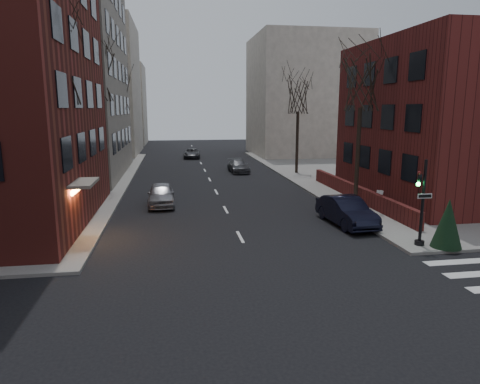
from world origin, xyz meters
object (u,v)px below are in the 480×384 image
tree_left_a (54,65)px  car_lane_far (192,153)px  parked_sedan (346,211)px  sandwich_board (381,197)px  traffic_signal (421,208)px  car_lane_gray (238,166)px  tree_left_b (96,74)px  evergreen_shrub (448,223)px  tree_right_b (298,96)px  car_lane_silver (161,194)px  tree_right_a (362,82)px  streetlamp_far (128,128)px  streetlamp_near (100,141)px  tree_left_c (119,93)px

tree_left_a → car_lane_far: (8.00, 33.53, -7.85)m
parked_sedan → sandwich_board: (4.22, 4.17, -0.19)m
traffic_signal → car_lane_gray: 25.50m
tree_left_b → evergreen_shrub: bearing=-44.5°
tree_left_b → car_lane_gray: (12.10, 8.04, -8.28)m
tree_right_b → car_lane_silver: 18.95m
car_lane_silver → sandwich_board: car_lane_silver is taller
tree_left_a → car_lane_gray: 24.68m
car_lane_silver → car_lane_far: car_lane_silver is taller
traffic_signal → tree_left_b: 24.87m
car_lane_gray → tree_right_a: bearing=-73.5°
streetlamp_far → car_lane_gray: bearing=-34.7°
tree_left_b → streetlamp_near: (0.60, -4.00, -4.68)m
tree_left_b → evergreen_shrub: size_ratio=4.76×
tree_right_a → parked_sedan: tree_right_a is taller
parked_sedan → car_lane_silver: size_ratio=1.10×
car_lane_far → evergreen_shrub: bearing=-71.8°
car_lane_gray → car_lane_silver: bearing=-120.1°
tree_left_c → parked_sedan: 31.43m
tree_right_b → car_lane_silver: (-12.91, -12.07, -6.85)m
tree_left_a → streetlamp_near: tree_left_a is taller
tree_left_c → streetlamp_far: size_ratio=1.55×
car_lane_gray → evergreen_shrub: size_ratio=1.92×
tree_left_c → car_lane_gray: size_ratio=2.23×
traffic_signal → car_lane_far: bearing=102.8°
sandwich_board → evergreen_shrub: size_ratio=0.40×
car_lane_gray → tree_left_c: bearing=151.3°
car_lane_silver → car_lane_gray: 15.93m
parked_sedan → car_lane_gray: size_ratio=1.10×
tree_right_a → traffic_signal: bearing=-95.5°
car_lane_far → evergreen_shrub: 40.24m
streetlamp_near → streetlamp_far: size_ratio=1.00×
parked_sedan → streetlamp_far: bearing=111.9°
tree_right_b → car_lane_silver: tree_right_b is taller
tree_right_b → parked_sedan: 20.02m
streetlamp_far → parked_sedan: streetlamp_far is taller
tree_right_b → evergreen_shrub: 24.33m
tree_right_a → parked_sedan: 8.99m
streetlamp_near → streetlamp_far: (0.00, 20.00, 0.00)m
car_lane_silver → streetlamp_near: bearing=151.9°
car_lane_gray → tree_left_b: bearing=-148.8°
tree_right_b → car_lane_gray: bearing=159.7°
tree_left_c → tree_right_a: (17.60, -22.00, 0.00)m
tree_left_a → evergreen_shrub: size_ratio=4.52×
car_lane_silver → car_lane_far: bearing=81.9°
tree_left_a → tree_left_c: size_ratio=1.06×
car_lane_gray → car_lane_far: bearing=104.5°
tree_left_c → car_lane_far: (8.00, 7.53, -7.41)m
car_lane_far → tree_right_b: bearing=-54.2°
traffic_signal → tree_left_c: (-16.74, 31.01, 6.12)m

